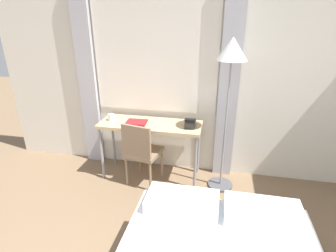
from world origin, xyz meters
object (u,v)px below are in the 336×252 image
desk (150,128)px  telephone (190,123)px  book (136,122)px  desk_chair (141,150)px  standing_lamp (231,67)px  mug (111,117)px

desk → telephone: bearing=-1.3°
book → desk_chair: bearing=-59.3°
desk_chair → standing_lamp: 1.45m
desk → book: book is taller
mug → standing_lamp: bearing=-2.5°
standing_lamp → desk: bearing=175.8°
standing_lamp → book: (-1.11, 0.03, -0.75)m
telephone → book: 0.69m
book → telephone: bearing=2.2°
mug → telephone: bearing=-0.4°
standing_lamp → telephone: (-0.43, 0.06, -0.72)m
telephone → mug: (-1.04, 0.01, -0.00)m
telephone → desk_chair: bearing=-159.6°
book → mug: size_ratio=3.12×
desk → book: bearing=-167.7°
telephone → book: telephone is taller
desk_chair → book: size_ratio=3.17×
standing_lamp → telephone: size_ratio=10.60×
desk → mug: bearing=-179.5°
desk → desk_chair: 0.31m
telephone → mug: telephone is taller
desk → book: (-0.17, -0.04, 0.08)m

